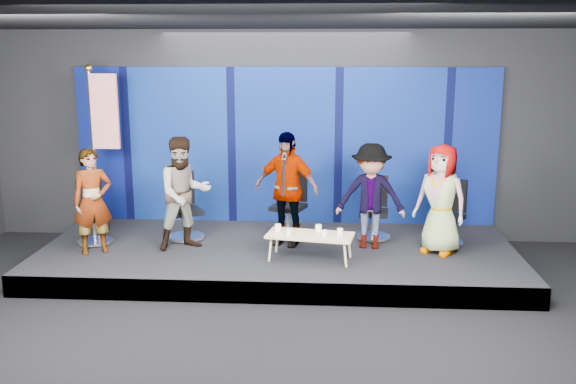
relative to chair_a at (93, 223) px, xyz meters
name	(u,v)px	position (x,y,z in m)	size (l,w,h in m)	color
ground	(261,339)	(2.82, -2.53, -0.61)	(10.00, 10.00, 0.00)	black
room_walls	(259,124)	(2.82, -2.53, 1.82)	(10.02, 8.02, 3.51)	black
riser	(278,256)	(2.82, -0.03, -0.46)	(7.00, 3.00, 0.30)	black
backdrop	(285,146)	(2.82, 1.42, 0.99)	(7.00, 0.08, 2.60)	#060B4F
chair_a	(93,223)	(0.00, 0.00, 0.00)	(0.72, 0.72, 0.94)	silver
panelist_a	(93,201)	(0.19, -0.46, 0.45)	(0.55, 0.36, 1.52)	black
chair_b	(185,217)	(1.34, 0.32, 0.03)	(0.78, 0.78, 1.03)	silver
panelist_b	(184,193)	(1.46, -0.17, 0.52)	(0.81, 0.63, 1.66)	black
chair_c	(290,213)	(2.95, 0.64, 0.04)	(0.76, 0.76, 1.05)	silver
panelist_c	(286,189)	(2.93, 0.14, 0.55)	(1.00, 0.42, 1.71)	black
chair_d	(374,218)	(4.27, 0.53, 0.01)	(0.60, 0.60, 0.96)	silver
panelist_d	(371,196)	(4.18, 0.03, 0.47)	(1.01, 0.58, 1.56)	black
chair_e	(447,223)	(5.36, 0.31, 0.01)	(0.77, 0.77, 0.98)	silver
panelist_e	(441,199)	(5.16, -0.15, 0.48)	(0.77, 0.50, 1.59)	black
coffee_table	(310,236)	(3.31, -0.58, 0.03)	(1.27, 0.70, 0.37)	tan
mug_a	(278,228)	(2.85, -0.48, 0.11)	(0.09, 0.09, 0.10)	white
mug_b	(289,232)	(3.02, -0.66, 0.10)	(0.07, 0.07, 0.09)	white
mug_c	(319,228)	(3.43, -0.47, 0.11)	(0.09, 0.09, 0.10)	white
mug_d	(324,233)	(3.51, -0.68, 0.10)	(0.07, 0.07, 0.09)	white
mug_e	(340,232)	(3.73, -0.62, 0.11)	(0.08, 0.08, 0.10)	white
flag_stand	(102,145)	(-0.02, 0.63, 1.10)	(0.61, 0.35, 2.66)	black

